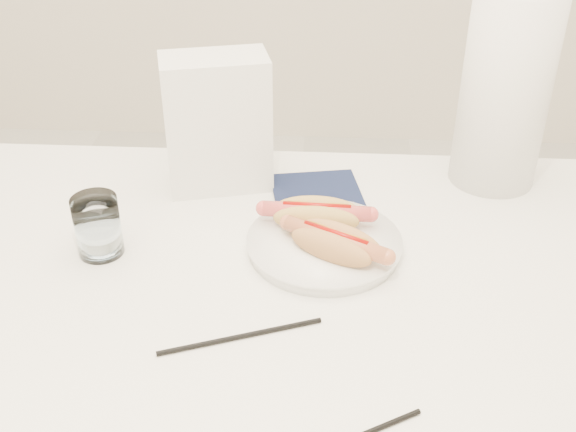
# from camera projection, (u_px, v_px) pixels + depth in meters

# --- Properties ---
(table) EXTENTS (1.20, 0.80, 0.75)m
(table) POSITION_uv_depth(u_px,v_px,m) (253.00, 324.00, 0.96)
(table) COLOR white
(table) RESTS_ON ground
(plate) EXTENTS (0.24, 0.24, 0.02)m
(plate) POSITION_uv_depth(u_px,v_px,m) (324.00, 246.00, 0.99)
(plate) COLOR white
(plate) RESTS_ON table
(hotdog_left) EXTENTS (0.16, 0.07, 0.04)m
(hotdog_left) POSITION_uv_depth(u_px,v_px,m) (317.00, 215.00, 1.01)
(hotdog_left) COLOR tan
(hotdog_left) RESTS_ON plate
(hotdog_right) EXTENTS (0.15, 0.11, 0.04)m
(hotdog_right) POSITION_uv_depth(u_px,v_px,m) (336.00, 243.00, 0.95)
(hotdog_right) COLOR tan
(hotdog_right) RESTS_ON plate
(water_glass) EXTENTS (0.06, 0.06, 0.09)m
(water_glass) POSITION_uv_depth(u_px,v_px,m) (98.00, 226.00, 0.97)
(water_glass) COLOR white
(water_glass) RESTS_ON table
(chopstick_near) EXTENTS (0.19, 0.08, 0.01)m
(chopstick_near) POSITION_uv_depth(u_px,v_px,m) (241.00, 336.00, 0.84)
(chopstick_near) COLOR black
(chopstick_near) RESTS_ON table
(napkin_box) EXTENTS (0.18, 0.13, 0.22)m
(napkin_box) POSITION_uv_depth(u_px,v_px,m) (217.00, 123.00, 1.10)
(napkin_box) COLOR white
(napkin_box) RESTS_ON table
(navy_napkin) EXTENTS (0.16, 0.16, 0.01)m
(navy_napkin) POSITION_uv_depth(u_px,v_px,m) (317.00, 194.00, 1.12)
(navy_napkin) COLOR #121A39
(navy_napkin) RESTS_ON table
(paper_towel_roll) EXTENTS (0.17, 0.17, 0.31)m
(paper_towel_roll) POSITION_uv_depth(u_px,v_px,m) (505.00, 92.00, 1.09)
(paper_towel_roll) COLOR white
(paper_towel_roll) RESTS_ON table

